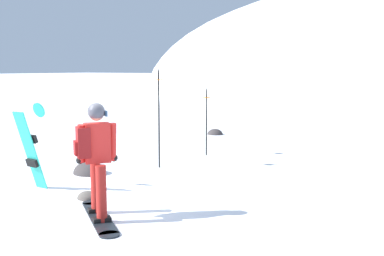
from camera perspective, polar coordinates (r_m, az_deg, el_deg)
ground_plane at (r=7.76m, az=-11.16°, el=-9.30°), size 300.00×300.00×0.00m
snowboarder_main at (r=6.89m, az=-11.82°, el=-3.57°), size 1.53×1.21×1.71m
spare_snowboard at (r=8.82m, az=-19.17°, el=-2.17°), size 0.28×0.52×1.59m
piste_marker_near at (r=10.22m, az=-4.11°, el=2.02°), size 0.20×0.20×2.21m
piste_marker_far at (r=11.69m, az=1.80°, el=1.44°), size 0.20×0.20×1.73m
rock_dark at (r=8.16m, az=-12.77°, el=-8.50°), size 0.38×0.32×0.26m
rock_mid at (r=15.47m, az=2.87°, el=-0.80°), size 0.54×0.46×0.38m
rock_small at (r=10.03m, az=-12.52°, el=-5.50°), size 0.73×0.62×0.51m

